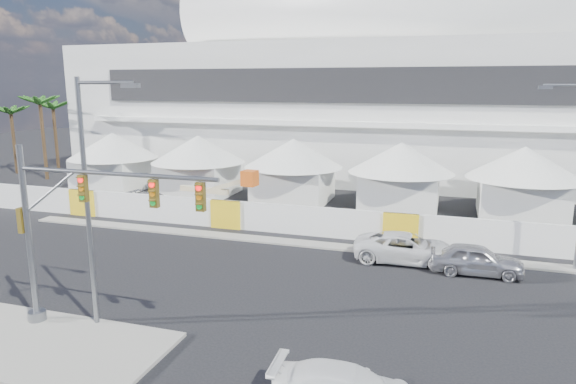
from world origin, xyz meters
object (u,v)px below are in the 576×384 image
(pickup_curb, at_px, (407,248))
(lot_car_c, at_px, (154,201))
(traffic_mast, at_px, (65,231))
(sedan_silver, at_px, (476,259))
(streetlight_median, at_px, (91,188))
(boom_lift, at_px, (199,204))

(pickup_curb, height_order, lot_car_c, pickup_curb)
(traffic_mast, bearing_deg, sedan_silver, 36.12)
(sedan_silver, bearing_deg, traffic_mast, 125.00)
(sedan_silver, distance_m, pickup_curb, 3.80)
(sedan_silver, height_order, streetlight_median, streetlight_median)
(lot_car_c, relative_size, traffic_mast, 0.51)
(pickup_curb, relative_size, traffic_mast, 0.66)
(pickup_curb, xyz_separation_m, lot_car_c, (-20.64, 6.75, -0.15))
(streetlight_median, bearing_deg, pickup_curb, 46.37)
(lot_car_c, bearing_deg, traffic_mast, -148.19)
(sedan_silver, relative_size, traffic_mast, 0.53)
(lot_car_c, bearing_deg, boom_lift, -96.66)
(pickup_curb, height_order, traffic_mast, traffic_mast)
(streetlight_median, bearing_deg, sedan_silver, 36.36)
(traffic_mast, bearing_deg, boom_lift, 101.04)
(boom_lift, bearing_deg, streetlight_median, -67.79)
(streetlight_median, height_order, boom_lift, streetlight_median)
(lot_car_c, relative_size, streetlight_median, 0.46)
(traffic_mast, bearing_deg, streetlight_median, 32.04)
(sedan_silver, distance_m, traffic_mast, 20.18)
(lot_car_c, height_order, traffic_mast, traffic_mast)
(sedan_silver, distance_m, lot_car_c, 25.50)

